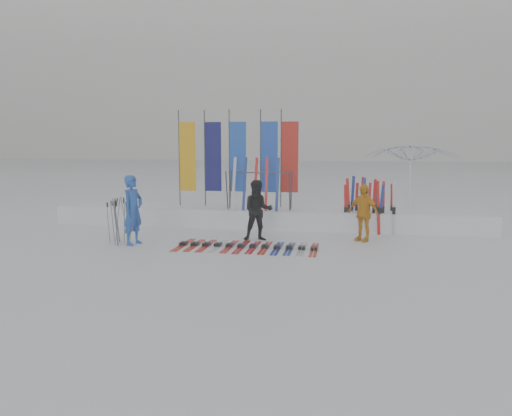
% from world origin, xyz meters
% --- Properties ---
extents(ground, '(120.00, 120.00, 0.00)m').
position_xyz_m(ground, '(0.00, 0.00, 0.00)').
color(ground, white).
rests_on(ground, ground).
extents(snow_bank, '(14.00, 1.60, 0.60)m').
position_xyz_m(snow_bank, '(0.00, 4.60, 0.30)').
color(snow_bank, white).
rests_on(snow_bank, ground).
extents(person_blue, '(0.61, 0.77, 1.87)m').
position_xyz_m(person_blue, '(-3.06, 1.09, 0.93)').
color(person_blue, blue).
rests_on(person_blue, ground).
extents(person_black, '(0.95, 0.82, 1.70)m').
position_xyz_m(person_black, '(0.15, 2.20, 0.85)').
color(person_black, black).
rests_on(person_black, ground).
extents(person_yellow, '(1.00, 0.83, 1.59)m').
position_xyz_m(person_yellow, '(3.03, 2.64, 0.80)').
color(person_yellow, orange).
rests_on(person_yellow, ground).
extents(tent_canopy, '(3.88, 3.92, 2.77)m').
position_xyz_m(tent_canopy, '(4.65, 5.60, 1.38)').
color(tent_canopy, white).
rests_on(tent_canopy, ground).
extents(ski_row, '(3.66, 1.69, 0.07)m').
position_xyz_m(ski_row, '(0.04, 1.22, 0.04)').
color(ski_row, red).
rests_on(ski_row, ground).
extents(pole_cluster, '(0.77, 0.93, 1.24)m').
position_xyz_m(pole_cluster, '(-3.45, 1.17, 0.60)').
color(pole_cluster, '#595B60').
rests_on(pole_cluster, ground).
extents(feather_flags, '(4.03, 0.15, 3.20)m').
position_xyz_m(feather_flags, '(-0.98, 4.85, 2.24)').
color(feather_flags, '#383A3F').
rests_on(feather_flags, ground).
extents(ski_rack, '(2.04, 0.80, 1.23)m').
position_xyz_m(ski_rack, '(-0.16, 4.20, 1.38)').
color(ski_rack, '#383A3F').
rests_on(ski_rack, ground).
extents(upright_skis, '(1.52, 1.00, 1.69)m').
position_xyz_m(upright_skis, '(3.28, 4.19, 0.79)').
color(upright_skis, red).
rests_on(upright_skis, ground).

